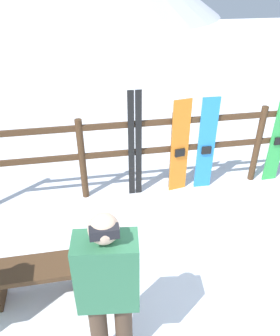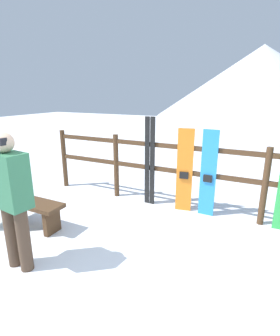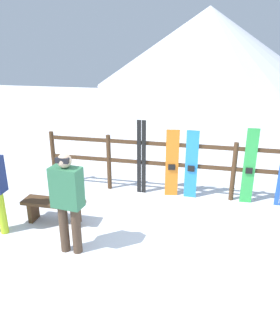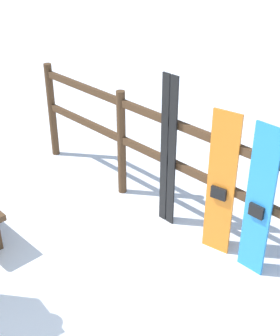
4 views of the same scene
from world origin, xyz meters
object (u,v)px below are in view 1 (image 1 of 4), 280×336
(bench, at_px, (39,275))
(person_plaid_green, at_px, (108,287))
(snowboard_orange, at_px, (180,148))
(snowboard_green, at_px, (279,136))
(snowboard_blue, at_px, (206,145))
(ski_pair_black, at_px, (135,146))

(bench, distance_m, person_plaid_green, 1.21)
(person_plaid_green, xyz_separation_m, snowboard_orange, (1.28, 2.44, -0.21))
(bench, distance_m, snowboard_green, 3.94)
(person_plaid_green, xyz_separation_m, snowboard_blue, (1.69, 2.44, -0.21))
(ski_pair_black, height_order, snowboard_orange, ski_pair_black)
(snowboard_blue, bearing_deg, snowboard_green, 0.00)
(ski_pair_black, bearing_deg, snowboard_green, -0.08)
(bench, xyz_separation_m, person_plaid_green, (0.68, -0.78, 0.63))
(person_plaid_green, relative_size, snowboard_orange, 1.11)
(bench, bearing_deg, snowboard_green, 25.21)
(bench, bearing_deg, person_plaid_green, -48.86)
(bench, xyz_separation_m, snowboard_green, (3.54, 1.66, 0.47))
(snowboard_orange, xyz_separation_m, snowboard_blue, (0.41, 0.00, 0.00))
(person_plaid_green, height_order, snowboard_blue, person_plaid_green)
(ski_pair_black, distance_m, snowboard_orange, 0.68)
(person_plaid_green, distance_m, snowboard_green, 3.76)
(snowboard_orange, height_order, snowboard_green, snowboard_green)
(snowboard_blue, bearing_deg, snowboard_orange, -180.00)
(bench, height_order, snowboard_green, snowboard_green)
(ski_pair_black, bearing_deg, snowboard_orange, -0.29)
(bench, height_order, person_plaid_green, person_plaid_green)
(snowboard_orange, relative_size, snowboard_green, 0.93)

